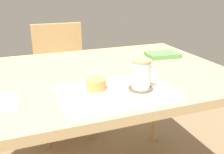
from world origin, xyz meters
The scene contains 8 objects.
dining_table centered at (0.00, 0.00, 0.67)m, with size 1.30×0.87×0.74m.
wooden_chair centered at (-0.01, 0.80, 0.48)m, with size 0.42×0.42×0.85m.
placemat centered at (0.03, -0.25, 0.74)m, with size 0.43×0.29×0.00m, color silver.
pastry_plate centered at (-0.04, -0.23, 0.75)m, with size 0.18×0.18×0.01m, color white.
pastry centered at (-0.04, -0.23, 0.78)m, with size 0.07×0.07×0.04m, color tan.
coffee_coaster centered at (0.13, -0.26, 0.75)m, with size 0.10×0.10×0.01m, color brown.
coffee_mug centered at (0.13, -0.26, 0.81)m, with size 0.10×0.07×0.11m.
small_book centered at (0.46, 0.12, 0.75)m, with size 0.18×0.12×0.02m, color #598C4C.
Camera 1 is at (-0.29, -1.05, 1.12)m, focal length 40.00 mm.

